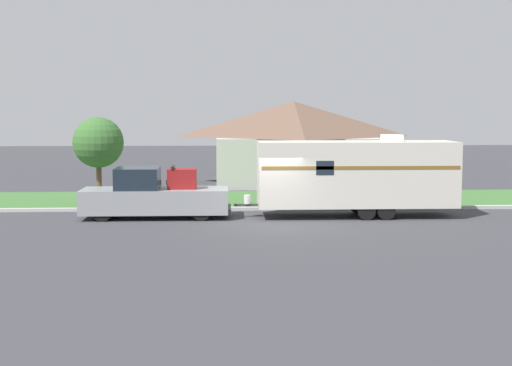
# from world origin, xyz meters

# --- Properties ---
(ground_plane) EXTENTS (120.00, 120.00, 0.00)m
(ground_plane) POSITION_xyz_m (0.00, 0.00, 0.00)
(ground_plane) COLOR #38383D
(curb_strip) EXTENTS (80.00, 0.30, 0.14)m
(curb_strip) POSITION_xyz_m (0.00, 3.75, 0.07)
(curb_strip) COLOR #ADADA8
(curb_strip) RESTS_ON ground_plane
(lawn_strip) EXTENTS (80.00, 7.00, 0.03)m
(lawn_strip) POSITION_xyz_m (0.00, 7.40, 0.01)
(lawn_strip) COLOR #3D6B33
(lawn_strip) RESTS_ON ground_plane
(house_across_street) EXTENTS (9.92, 8.64, 4.86)m
(house_across_street) POSITION_xyz_m (2.35, 15.44, 2.52)
(house_across_street) COLOR #B2B2A8
(house_across_street) RESTS_ON ground_plane
(pickup_truck) EXTENTS (6.00, 2.02, 2.11)m
(pickup_truck) POSITION_xyz_m (-4.69, 1.74, 0.89)
(pickup_truck) COLOR black
(pickup_truck) RESTS_ON ground_plane
(travel_trailer) EXTENTS (9.02, 2.26, 3.36)m
(travel_trailer) POSITION_xyz_m (3.56, 1.74, 1.76)
(travel_trailer) COLOR black
(travel_trailer) RESTS_ON ground_plane
(mailbox) EXTENTS (0.48, 0.20, 1.26)m
(mailbox) POSITION_xyz_m (-4.18, 4.71, 0.97)
(mailbox) COLOR brown
(mailbox) RESTS_ON ground_plane
(tree_in_yard) EXTENTS (2.32, 2.32, 4.04)m
(tree_in_yard) POSITION_xyz_m (-7.56, 5.74, 2.86)
(tree_in_yard) COLOR brown
(tree_in_yard) RESTS_ON ground_plane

